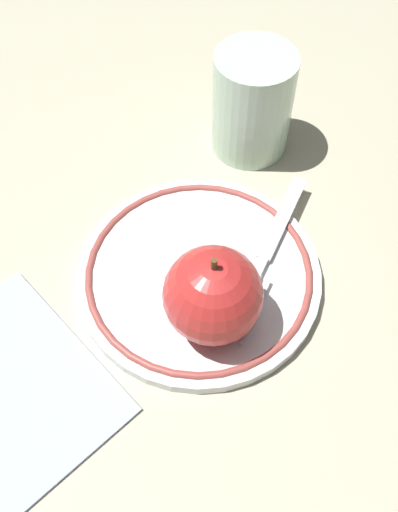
{
  "coord_description": "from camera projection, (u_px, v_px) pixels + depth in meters",
  "views": [
    {
      "loc": [
        0.16,
        0.18,
        0.4
      ],
      "look_at": [
        -0.02,
        0.01,
        0.03
      ],
      "focal_mm": 40.0,
      "sensor_mm": 36.0,
      "label": 1
    }
  ],
  "objects": [
    {
      "name": "fork",
      "position": [
        269.0,
        247.0,
        0.47
      ],
      "size": [
        0.17,
        0.08,
        0.0
      ],
      "rotation": [
        0.0,
        0.0,
        0.37
      ],
      "color": "silver",
      "rests_on": "plate"
    },
    {
      "name": "plate",
      "position": [
        199.0,
        274.0,
        0.46
      ],
      "size": [
        0.2,
        0.2,
        0.01
      ],
      "color": "white",
      "rests_on": "ground_plane"
    },
    {
      "name": "drinking_glass",
      "position": [
        252.0,
        104.0,
        0.51
      ],
      "size": [
        0.07,
        0.07,
        0.1
      ],
      "primitive_type": "cylinder",
      "color": "silver",
      "rests_on": "ground_plane"
    },
    {
      "name": "ground_plane",
      "position": [
        178.0,
        283.0,
        0.47
      ],
      "size": [
        2.0,
        2.0,
        0.0
      ],
      "primitive_type": "plane",
      "color": "#B5B094"
    },
    {
      "name": "apple_red_whole",
      "position": [
        213.0,
        295.0,
        0.4
      ],
      "size": [
        0.07,
        0.07,
        0.08
      ],
      "color": "red",
      "rests_on": "plate"
    }
  ]
}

